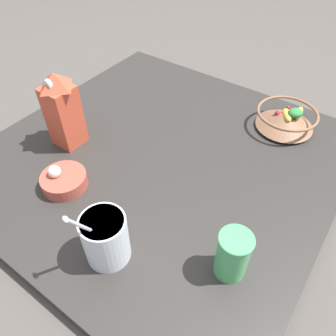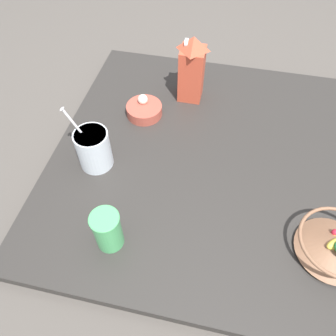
{
  "view_description": "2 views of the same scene",
  "coord_description": "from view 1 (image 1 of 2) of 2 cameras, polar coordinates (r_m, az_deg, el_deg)",
  "views": [
    {
      "loc": [
        0.48,
        -0.64,
        0.78
      ],
      "look_at": [
        0.09,
        -0.1,
        0.11
      ],
      "focal_mm": 35.0,
      "sensor_mm": 36.0,
      "label": 1
    },
    {
      "loc": [
        0.74,
        0.01,
        0.91
      ],
      "look_at": [
        0.15,
        -0.12,
        0.13
      ],
      "focal_mm": 35.0,
      "sensor_mm": 36.0,
      "label": 2
    }
  ],
  "objects": [
    {
      "name": "garlic_bowl",
      "position": [
        1.02,
        -17.72,
        -2.03
      ],
      "size": [
        0.14,
        0.14,
        0.07
      ],
      "color": "#B24C3D",
      "rests_on": "countertop"
    },
    {
      "name": "yogurt_tub",
      "position": [
        0.8,
        -10.88,
        -11.65
      ],
      "size": [
        0.11,
        0.14,
        0.23
      ],
      "color": "silver",
      "rests_on": "countertop"
    },
    {
      "name": "ground_plane",
      "position": [
        1.12,
        -1.07,
        0.91
      ],
      "size": [
        6.0,
        6.0,
        0.0
      ],
      "primitive_type": "plane",
      "color": "#4C4742"
    },
    {
      "name": "drinking_cup",
      "position": [
        0.79,
        11.2,
        -14.51
      ],
      "size": [
        0.08,
        0.08,
        0.13
      ],
      "color": "#4CB266",
      "rests_on": "countertop"
    },
    {
      "name": "countertop",
      "position": [
        1.1,
        -1.08,
        1.65
      ],
      "size": [
        1.09,
        1.09,
        0.04
      ],
      "color": "#2D2B28",
      "rests_on": "ground_plane"
    },
    {
      "name": "milk_carton",
      "position": [
        1.11,
        -17.92,
        9.64
      ],
      "size": [
        0.09,
        0.09,
        0.26
      ],
      "color": "#CC4C33",
      "rests_on": "countertop"
    },
    {
      "name": "fruit_bowl",
      "position": [
        1.25,
        19.91,
        8.15
      ],
      "size": [
        0.21,
        0.21,
        0.08
      ],
      "color": "brown",
      "rests_on": "countertop"
    }
  ]
}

